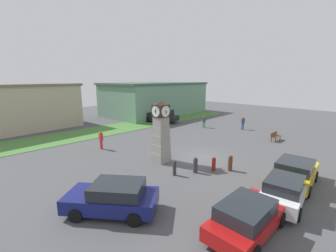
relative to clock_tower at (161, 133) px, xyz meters
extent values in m
plane|color=#4C4C4F|center=(2.92, -1.67, -2.26)|extent=(77.63, 77.63, 0.00)
cube|color=gray|center=(0.00, 0.00, -1.91)|extent=(1.11, 1.11, 0.70)
cube|color=gray|center=(0.00, 0.00, -1.21)|extent=(1.06, 1.06, 0.70)
cube|color=gray|center=(0.00, 0.00, -0.51)|extent=(1.00, 1.00, 0.70)
cube|color=gray|center=(0.00, 0.00, 0.19)|extent=(0.95, 0.95, 0.70)
cube|color=gray|center=(0.00, 0.00, 0.89)|extent=(0.89, 0.89, 0.70)
cube|color=#2D2316|center=(0.00, 0.00, 1.70)|extent=(0.98, 0.98, 0.92)
cylinder|color=white|center=(0.00, 0.51, 1.70)|extent=(0.80, 0.04, 0.80)
cube|color=black|center=(0.00, 0.53, 1.70)|extent=(0.06, 0.10, 0.18)
cube|color=black|center=(0.00, 0.53, 1.70)|extent=(0.04, 0.27, 0.20)
cylinder|color=white|center=(0.00, -0.51, 1.70)|extent=(0.80, 0.04, 0.80)
cube|color=black|center=(0.00, -0.53, 1.70)|extent=(0.06, 0.18, 0.12)
cube|color=black|center=(0.00, -0.53, 1.70)|extent=(0.04, 0.17, 0.29)
cylinder|color=white|center=(0.51, 0.00, 1.70)|extent=(0.04, 0.80, 0.80)
cube|color=black|center=(0.53, 0.00, 1.70)|extent=(0.17, 0.06, 0.13)
cube|color=black|center=(0.53, 0.00, 1.70)|extent=(0.05, 0.04, 0.30)
cylinder|color=white|center=(-0.51, 0.00, 1.70)|extent=(0.04, 0.80, 0.80)
cube|color=black|center=(-0.53, 0.00, 1.70)|extent=(0.18, 0.06, 0.08)
cube|color=black|center=(-0.53, 0.00, 1.70)|extent=(0.07, 0.04, 0.30)
pyramid|color=#2D2316|center=(0.00, 0.00, 2.30)|extent=(1.03, 1.03, 0.28)
cylinder|color=brown|center=(2.14, -4.71, -1.79)|extent=(0.31, 0.31, 0.94)
sphere|color=brown|center=(2.14, -4.71, -1.27)|extent=(0.28, 0.28, 0.28)
cylinder|color=maroon|center=(1.29, -3.93, -1.83)|extent=(0.26, 0.26, 0.85)
sphere|color=maroon|center=(1.29, -3.93, -1.37)|extent=(0.23, 0.23, 0.23)
cylinder|color=#333338|center=(0.16, -3.22, -1.80)|extent=(0.30, 0.30, 0.91)
sphere|color=#333338|center=(0.16, -3.22, -1.30)|extent=(0.27, 0.27, 0.27)
cylinder|color=#333338|center=(-1.15, -2.50, -1.82)|extent=(0.24, 0.24, 0.87)
sphere|color=#333338|center=(-1.15, -2.50, -1.35)|extent=(0.22, 0.22, 0.22)
cube|color=#A51111|center=(-3.08, -8.53, -1.67)|extent=(4.31, 1.83, 0.62)
cube|color=#1E2328|center=(-3.40, -8.53, -1.08)|extent=(2.37, 1.68, 0.56)
cylinder|color=black|center=(-1.74, -7.67, -1.94)|extent=(0.64, 0.22, 0.64)
cylinder|color=black|center=(-1.74, -9.40, -1.94)|extent=(0.64, 0.22, 0.64)
cylinder|color=black|center=(-4.41, -7.66, -1.94)|extent=(0.64, 0.22, 0.64)
cube|color=silver|center=(0.31, -8.83, -1.65)|extent=(4.09, 2.18, 0.67)
cube|color=#1E2328|center=(0.02, -8.87, -1.05)|extent=(2.33, 1.83, 0.53)
cylinder|color=black|center=(1.42, -7.88, -1.94)|extent=(0.66, 0.30, 0.64)
cylinder|color=black|center=(1.62, -9.49, -1.94)|extent=(0.66, 0.30, 0.64)
cylinder|color=black|center=(-0.99, -8.17, -1.94)|extent=(0.66, 0.30, 0.64)
cylinder|color=black|center=(-0.79, -9.79, -1.94)|extent=(0.66, 0.30, 0.64)
cube|color=gold|center=(3.08, -8.53, -1.62)|extent=(4.24, 2.27, 0.73)
cube|color=#1E2328|center=(2.77, -8.56, -0.97)|extent=(2.39, 1.96, 0.57)
cylinder|color=black|center=(4.27, -7.51, -1.94)|extent=(0.66, 0.27, 0.64)
cylinder|color=black|center=(4.42, -9.34, -1.94)|extent=(0.66, 0.27, 0.64)
cylinder|color=black|center=(1.74, -7.73, -1.94)|extent=(0.66, 0.27, 0.64)
cylinder|color=black|center=(1.89, -9.55, -1.94)|extent=(0.66, 0.27, 0.64)
cube|color=navy|center=(-6.33, -3.25, -1.64)|extent=(4.19, 4.57, 0.69)
cube|color=#1E2328|center=(-6.13, -3.51, -1.02)|extent=(2.87, 2.96, 0.55)
cylinder|color=black|center=(-7.88, -2.79, -1.94)|extent=(0.57, 0.64, 0.64)
cylinder|color=black|center=(-6.43, -1.64, -1.94)|extent=(0.57, 0.64, 0.64)
cylinder|color=black|center=(-6.22, -4.87, -1.94)|extent=(0.57, 0.64, 0.64)
cylinder|color=black|center=(-4.77, -3.72, -1.94)|extent=(0.57, 0.64, 0.64)
cube|color=black|center=(10.88, 11.80, -1.56)|extent=(3.75, 5.79, 0.70)
cube|color=black|center=(11.19, 10.91, -0.81)|extent=(2.47, 2.44, 0.80)
cube|color=black|center=(10.52, 12.82, -1.03)|extent=(2.93, 3.50, 0.36)
cylinder|color=black|center=(12.34, 10.60, -1.86)|extent=(0.53, 0.85, 0.80)
cylinder|color=black|center=(10.50, 9.94, -1.86)|extent=(0.53, 0.85, 0.80)
cylinder|color=black|center=(11.26, 13.66, -1.86)|extent=(0.53, 0.85, 0.80)
cylinder|color=black|center=(9.41, 13.01, -1.86)|extent=(0.53, 0.85, 0.80)
cube|color=brown|center=(12.32, -4.15, -1.81)|extent=(1.60, 0.51, 0.08)
cube|color=brown|center=(12.32, -3.90, -1.56)|extent=(1.60, 0.07, 0.40)
cylinder|color=#262628|center=(11.68, -4.35, -2.03)|extent=(0.06, 0.06, 0.45)
cylinder|color=#262628|center=(12.96, -4.35, -2.03)|extent=(0.06, 0.06, 0.45)
cylinder|color=#262628|center=(11.68, -3.95, -2.03)|extent=(0.06, 0.06, 0.45)
cylinder|color=#262628|center=(12.96, -3.95, -2.03)|extent=(0.06, 0.06, 0.45)
cylinder|color=red|center=(-1.72, 6.17, -1.84)|extent=(0.14, 0.14, 0.84)
cylinder|color=red|center=(-1.73, 5.97, -1.84)|extent=(0.14, 0.14, 0.84)
cube|color=red|center=(-1.72, 6.07, -1.11)|extent=(0.25, 0.40, 0.63)
sphere|color=#8C664C|center=(-1.72, 6.07, -0.68)|extent=(0.23, 0.23, 0.23)
cylinder|color=#264CA5|center=(14.74, 0.82, -1.85)|extent=(0.14, 0.14, 0.81)
cylinder|color=#264CA5|center=(14.92, 0.74, -1.85)|extent=(0.14, 0.14, 0.81)
cube|color=#3F3F47|center=(14.83, 0.78, -1.14)|extent=(0.46, 0.39, 0.61)
sphere|color=#8C664C|center=(14.83, 0.78, -0.73)|extent=(0.22, 0.22, 0.22)
cylinder|color=#338C4C|center=(12.41, 4.85, -1.87)|extent=(0.14, 0.14, 0.77)
cylinder|color=#338C4C|center=(12.26, 4.98, -1.87)|extent=(0.14, 0.14, 0.77)
cube|color=#3F3F47|center=(12.34, 4.91, -1.20)|extent=(0.46, 0.44, 0.58)
sphere|color=#8C664C|center=(12.34, 4.91, -0.80)|extent=(0.21, 0.21, 0.21)
cube|color=#B7A88E|center=(-5.60, 21.10, 0.43)|extent=(14.99, 9.36, 5.37)
cube|color=#6E6455|center=(-5.60, 21.10, 3.26)|extent=(15.44, 9.64, 0.30)
cube|color=gray|center=(15.88, 18.30, 0.39)|extent=(17.96, 10.85, 5.29)
cube|color=#405849|center=(15.88, 18.30, 3.18)|extent=(18.50, 11.17, 0.30)
cube|color=#477A38|center=(1.49, 12.56, -2.24)|extent=(46.58, 5.48, 0.04)
camera|label=1|loc=(-11.31, -12.01, 4.03)|focal=24.00mm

